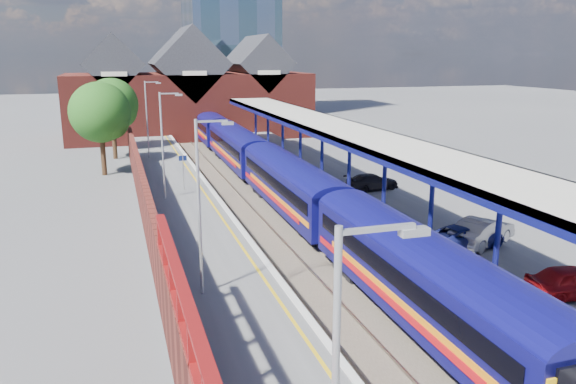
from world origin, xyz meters
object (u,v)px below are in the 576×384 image
Objects in this scene: train at (261,161)px; platform_sign at (183,167)px; parked_car_red at (575,282)px; lamp_post_b at (202,197)px; lamp_post_d at (148,114)px; parked_car_silver at (482,231)px; parked_car_blue at (465,237)px; lamp_post_c at (164,139)px; parked_car_dark at (372,182)px.

train is 7.36m from platform_sign.
lamp_post_b is at bearing 80.75° from parked_car_red.
lamp_post_d is (0.00, 32.00, 0.00)m from lamp_post_b.
lamp_post_d is 2.80× the size of platform_sign.
lamp_post_b is at bearing 70.59° from parked_car_silver.
lamp_post_d is 39.33m from parked_car_red.
train is 26.37× the size of platform_sign.
lamp_post_b is at bearing 84.97° from parked_car_blue.
lamp_post_b and lamp_post_c have the same top height.
lamp_post_c reaches higher than platform_sign.
parked_car_dark is at bearing -25.87° from parked_car_silver.
lamp_post_c is (0.00, 16.00, 0.00)m from lamp_post_b.
parked_car_red is 6.47m from parked_car_silver.
parked_car_blue is (-0.99, -12.59, 0.02)m from parked_car_dark.
platform_sign reaches higher than parked_car_blue.
platform_sign reaches higher than parked_car_dark.
parked_car_dark is at bearing -7.40° from lamp_post_c.
parked_car_red is (12.47, -22.67, -1.05)m from platform_sign.
platform_sign is at bearing 85.67° from lamp_post_b.
lamp_post_b is 2.80× the size of platform_sign.
lamp_post_b and lamp_post_d have the same top height.
parked_car_silver is at bearing -91.63° from parked_car_blue.
train is at bearing 27.79° from platform_sign.
platform_sign is (1.36, -14.00, -2.30)m from lamp_post_d.
platform_sign is 0.59× the size of parked_car_silver.
parked_car_dark is (6.24, -7.25, -0.54)m from train.
train is 20.53m from parked_car_blue.
platform_sign is (1.36, 18.00, -2.30)m from lamp_post_b.
lamp_post_c is 14.62m from parked_car_dark.
lamp_post_c is at bearing 18.51° from parked_car_silver.
parked_car_dark is at bearing -16.75° from platform_sign.
parked_car_blue is at bearing -54.41° from platform_sign.
train is at bearing 34.62° from lamp_post_c.
lamp_post_d is at bearing 29.41° from parked_car_dark.
lamp_post_b is 14.73m from parked_car_silver.
parked_car_red is 0.95× the size of parked_car_dark.
parked_car_silver is (12.88, -16.21, -0.99)m from platform_sign.
parked_car_silver is 1.16m from parked_car_blue.
lamp_post_d is 33.30m from parked_car_blue.
lamp_post_c is 19.78m from parked_car_blue.
lamp_post_d is 33.56m from parked_car_silver.
parked_car_blue is (13.11, -30.42, -3.39)m from lamp_post_d.
parked_car_red is at bearing -69.33° from lamp_post_d.
lamp_post_b is 18.20m from platform_sign.
train is 9.42× the size of lamp_post_d.
lamp_post_b is 20.28m from parked_car_dark.
lamp_post_b is 14.98m from parked_car_red.
lamp_post_b is 13.63m from parked_car_blue.
parked_car_silver is at bearing -71.97° from train.
platform_sign is at bearing 23.68° from parked_car_blue.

